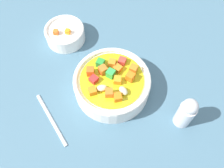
# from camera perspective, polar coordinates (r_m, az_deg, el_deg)

# --- Properties ---
(ground_plane) EXTENTS (1.40, 1.40, 0.02)m
(ground_plane) POSITION_cam_1_polar(r_m,az_deg,el_deg) (0.58, 0.00, -1.76)
(ground_plane) COLOR #42667A
(soup_bowl_main) EXTENTS (0.17, 0.17, 0.07)m
(soup_bowl_main) POSITION_cam_1_polar(r_m,az_deg,el_deg) (0.54, -0.01, 0.13)
(soup_bowl_main) COLOR white
(soup_bowl_main) RESTS_ON ground_plane
(spoon) EXTENTS (0.13, 0.21, 0.01)m
(spoon) POSITION_cam_1_polar(r_m,az_deg,el_deg) (0.52, -10.79, -13.79)
(spoon) COLOR silver
(spoon) RESTS_ON ground_plane
(side_bowl_small) EXTENTS (0.10, 0.10, 0.05)m
(side_bowl_small) POSITION_cam_1_polar(r_m,az_deg,el_deg) (0.65, -10.91, 11.47)
(side_bowl_small) COLOR white
(side_bowl_small) RESTS_ON ground_plane
(pepper_shaker) EXTENTS (0.04, 0.04, 0.09)m
(pepper_shaker) POSITION_cam_1_polar(r_m,az_deg,el_deg) (0.52, 17.12, -6.00)
(pepper_shaker) COLOR silver
(pepper_shaker) RESTS_ON ground_plane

